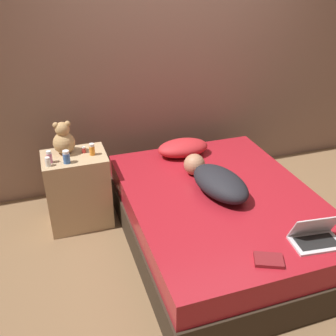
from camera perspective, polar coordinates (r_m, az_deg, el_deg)
name	(u,v)px	position (r m, az deg, el deg)	size (l,w,h in m)	color
ground_plane	(218,241)	(3.44, 7.33, -10.52)	(12.00, 12.00, 0.00)	brown
wall_back	(172,55)	(3.92, 0.51, 16.05)	(8.00, 0.06, 2.60)	#846656
bed	(220,219)	(3.30, 7.58, -7.35)	(1.48, 1.95, 0.48)	#2D2319
nightstand	(78,190)	(3.54, -12.93, -3.10)	(0.53, 0.40, 0.68)	tan
pillow	(183,148)	(3.70, 2.19, 2.95)	(0.49, 0.29, 0.16)	red
person_lying	(216,180)	(3.16, 7.04, -1.78)	(0.43, 0.77, 0.20)	black
laptop	(315,237)	(2.81, 20.62, -9.29)	(0.35, 0.24, 0.19)	silver
teddy_bear	(64,140)	(3.40, -14.91, 4.02)	(0.18, 0.18, 0.28)	tan
bottle_orange	(92,149)	(3.34, -10.97, 2.66)	(0.05, 0.05, 0.10)	orange
bottle_pink	(49,157)	(3.29, -16.84, 1.53)	(0.04, 0.04, 0.10)	pink
bottle_blue	(66,157)	(3.25, -14.54, 1.55)	(0.06, 0.06, 0.11)	#3866B2
bottle_red	(84,150)	(3.40, -12.14, 2.61)	(0.03, 0.03, 0.06)	#B72D2D
bottle_white	(48,162)	(3.25, -17.05, 0.86)	(0.04, 0.04, 0.08)	white
book	(269,260)	(2.59, 14.41, -12.82)	(0.21, 0.19, 0.02)	maroon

